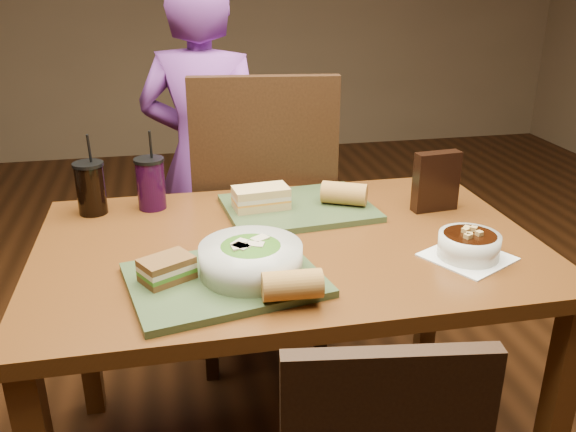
% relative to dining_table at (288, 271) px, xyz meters
% --- Properties ---
extents(dining_table, '(1.30, 0.85, 0.75)m').
position_rel_dining_table_xyz_m(dining_table, '(0.00, 0.00, 0.00)').
color(dining_table, '#562E11').
rests_on(dining_table, ground).
extents(chair_far, '(0.54, 0.54, 1.11)m').
position_rel_dining_table_xyz_m(chair_far, '(0.02, 0.57, -0.05)').
color(chair_far, black).
rests_on(chair_far, ground).
extents(diner, '(0.61, 0.52, 1.43)m').
position_rel_dining_table_xyz_m(diner, '(-0.15, 0.85, 0.05)').
color(diner, '#6F3189').
rests_on(diner, ground).
extents(tray_near, '(0.47, 0.40, 0.02)m').
position_rel_dining_table_xyz_m(tray_near, '(-0.19, -0.20, 0.10)').
color(tray_near, '#324425').
rests_on(tray_near, dining_table).
extents(tray_far, '(0.45, 0.36, 0.02)m').
position_rel_dining_table_xyz_m(tray_far, '(0.07, 0.20, 0.10)').
color(tray_far, '#324425').
rests_on(tray_far, dining_table).
extents(salad_bowl, '(0.23, 0.23, 0.08)m').
position_rel_dining_table_xyz_m(salad_bowl, '(-0.13, -0.20, 0.15)').
color(salad_bowl, silver).
rests_on(salad_bowl, tray_near).
extents(soup_bowl, '(0.25, 0.25, 0.07)m').
position_rel_dining_table_xyz_m(soup_bowl, '(0.42, -0.19, 0.12)').
color(soup_bowl, white).
rests_on(soup_bowl, dining_table).
extents(sandwich_near, '(0.13, 0.12, 0.05)m').
position_rel_dining_table_xyz_m(sandwich_near, '(-0.31, -0.19, 0.13)').
color(sandwich_near, '#593819').
rests_on(sandwich_near, tray_near).
extents(sandwich_far, '(0.17, 0.10, 0.06)m').
position_rel_dining_table_xyz_m(sandwich_far, '(-0.04, 0.20, 0.14)').
color(sandwich_far, tan).
rests_on(sandwich_far, tray_far).
extents(baguette_near, '(0.13, 0.07, 0.06)m').
position_rel_dining_table_xyz_m(baguette_near, '(-0.06, -0.33, 0.14)').
color(baguette_near, '#AD7533').
rests_on(baguette_near, tray_near).
extents(baguette_far, '(0.15, 0.12, 0.07)m').
position_rel_dining_table_xyz_m(baguette_far, '(0.21, 0.18, 0.14)').
color(baguette_far, '#AD7533').
rests_on(baguette_far, tray_far).
extents(cup_cola, '(0.09, 0.09, 0.24)m').
position_rel_dining_table_xyz_m(cup_cola, '(-0.52, 0.31, 0.17)').
color(cup_cola, black).
rests_on(cup_cola, dining_table).
extents(cup_berry, '(0.09, 0.09, 0.24)m').
position_rel_dining_table_xyz_m(cup_berry, '(-0.35, 0.31, 0.17)').
color(cup_berry, black).
rests_on(cup_berry, dining_table).
extents(chip_bag, '(0.14, 0.06, 0.18)m').
position_rel_dining_table_xyz_m(chip_bag, '(0.47, 0.13, 0.18)').
color(chip_bag, black).
rests_on(chip_bag, dining_table).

